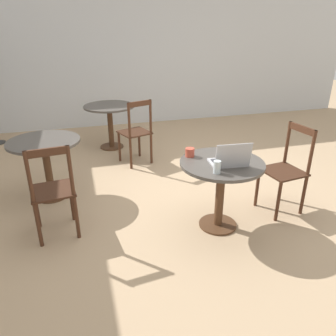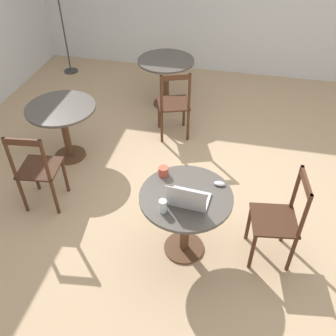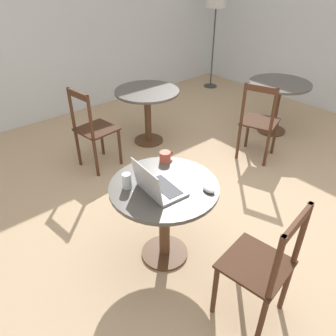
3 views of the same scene
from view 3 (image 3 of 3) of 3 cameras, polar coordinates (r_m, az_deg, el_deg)
The scene contains 13 objects.
ground_plane at distance 3.25m, azimuth 9.27°, elevation -7.77°, with size 16.00×16.00×0.00m, color tan.
wall_back at distance 5.19m, azimuth -19.33°, elevation 23.03°, with size 9.40×0.06×2.70m.
cafe_table_near at distance 2.46m, azimuth -0.66°, elevation -5.85°, with size 0.80×0.80×0.71m.
cafe_table_mid at distance 4.72m, azimuth 18.65°, elevation 12.21°, with size 0.80×0.80×0.71m.
cafe_table_far at distance 4.21m, azimuth -3.62°, elevation 11.45°, with size 0.80×0.80×0.71m.
chair_near_front at distance 2.21m, azimuth 16.04°, elevation -16.32°, with size 0.44×0.44×0.95m.
chair_mid_left at distance 3.99m, azimuth 15.49°, elevation 7.60°, with size 0.50×0.50×0.95m.
chair_far_left at distance 3.77m, azimuth -12.87°, elevation 6.44°, with size 0.44×0.44×0.95m.
floor_lamp at distance 6.21m, azimuth 8.38°, elevation 26.28°, with size 0.35×0.35×1.60m.
laptop at distance 2.28m, azimuth -1.82°, elevation -3.15°, with size 0.29×0.35×0.24m.
mouse at distance 2.32m, azimuth 7.12°, elevation -3.74°, with size 0.06×0.10×0.03m.
mug at distance 2.62m, azimuth -0.48°, elevation 2.00°, with size 0.13×0.09×0.08m.
drinking_glass at distance 2.33m, azimuth -7.19°, elevation -2.23°, with size 0.07×0.07×0.11m.
Camera 3 is at (-1.97, -1.51, 2.10)m, focal length 35.00 mm.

